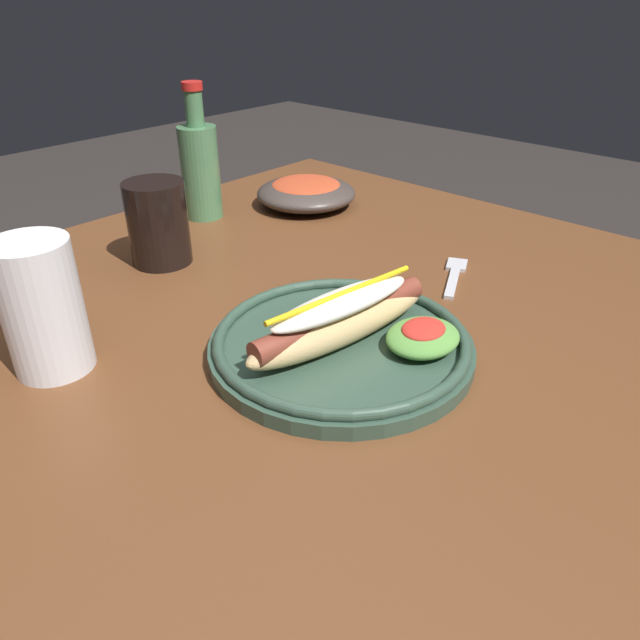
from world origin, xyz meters
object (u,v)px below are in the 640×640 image
(soda_cup, at_px, (158,223))
(side_bowl, at_px, (306,192))
(extra_cup, at_px, (42,307))
(glass_bottle, at_px, (200,167))
(hot_dog_plate, at_px, (346,337))
(fork, at_px, (454,274))

(soda_cup, height_order, side_bowl, soda_cup)
(extra_cup, height_order, glass_bottle, glass_bottle)
(soda_cup, relative_size, extra_cup, 0.83)
(hot_dog_plate, height_order, glass_bottle, glass_bottle)
(soda_cup, xyz_separation_m, side_bowl, (0.31, 0.01, -0.03))
(hot_dog_plate, bearing_deg, side_bowl, 48.49)
(fork, distance_m, soda_cup, 0.41)
(fork, bearing_deg, soda_cup, 100.04)
(soda_cup, xyz_separation_m, glass_bottle, (0.15, 0.10, 0.03))
(side_bowl, bearing_deg, fork, -101.86)
(soda_cup, bearing_deg, glass_bottle, 33.66)
(fork, bearing_deg, extra_cup, 132.17)
(glass_bottle, bearing_deg, fork, -79.34)
(fork, bearing_deg, hot_dog_plate, 158.17)
(hot_dog_plate, relative_size, fork, 2.39)
(hot_dog_plate, relative_size, side_bowl, 1.64)
(extra_cup, bearing_deg, fork, -22.20)
(fork, relative_size, glass_bottle, 0.55)
(hot_dog_plate, xyz_separation_m, soda_cup, (0.01, 0.34, 0.04))
(hot_dog_plate, height_order, soda_cup, soda_cup)
(fork, height_order, side_bowl, side_bowl)
(side_bowl, bearing_deg, extra_cup, -164.03)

